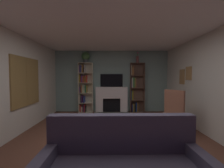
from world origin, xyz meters
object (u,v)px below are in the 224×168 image
bookshelf_left (85,88)px  fireplace (112,99)px  coffee_table (119,142)px  bookshelf_right (136,89)px  tv (112,80)px  armchair (170,113)px  vase_with_flowers (137,59)px  potted_plant (86,57)px

bookshelf_left → fireplace: bearing=0.1°
bookshelf_left → coffee_table: (1.23, -3.61, -0.70)m
bookshelf_right → coffee_table: bookshelf_right is taller
tv → armchair: bearing=-60.1°
bookshelf_left → bookshelf_right: (2.12, 0.02, -0.07)m
fireplace → vase_with_flowers: vase_with_flowers is taller
fireplace → coffee_table: fireplace is taller
potted_plant → fireplace: bearing=1.7°
potted_plant → coffee_table: bearing=-72.0°
bookshelf_left → bookshelf_right: 2.12m
tv → bookshelf_left: bearing=-175.3°
potted_plant → armchair: (2.52, -2.42, -1.74)m
vase_with_flowers → armchair: bearing=-80.6°
bookshelf_right → vase_with_flowers: size_ratio=4.49×
fireplace → armchair: 2.86m
tv → potted_plant: potted_plant is taller
potted_plant → armchair: size_ratio=0.39×
armchair → coffee_table: bearing=-139.5°
tv → armchair: size_ratio=0.82×
fireplace → potted_plant: (-1.06, -0.03, 1.73)m
fireplace → armchair: armchair is taller
vase_with_flowers → coffee_table: 4.15m
potted_plant → coffee_table: size_ratio=0.52×
potted_plant → vase_with_flowers: (2.12, 0.00, -0.09)m
fireplace → potted_plant: 2.03m
bookshelf_left → coffee_table: 3.88m
tv → vase_with_flowers: vase_with_flowers is taller
bookshelf_right → coffee_table: size_ratio=2.41×
coffee_table → armchair: bearing=40.5°
bookshelf_right → tv: bearing=176.0°
coffee_table → fireplace: bearing=91.7°
bookshelf_right → armchair: size_ratio=1.81×
fireplace → armchair: (1.46, -2.45, -0.01)m
bookshelf_left → coffee_table: bearing=-71.2°
bookshelf_left → bookshelf_right: bearing=0.6°
bookshelf_right → armchair: bearing=-79.4°
armchair → coffee_table: (-1.35, -1.16, -0.22)m
bookshelf_left → potted_plant: bearing=-25.6°
tv → bookshelf_left: bookshelf_left is taller
potted_plant → vase_with_flowers: size_ratio=0.96×
potted_plant → armchair: 3.91m
armchair → tv: bearing=119.9°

